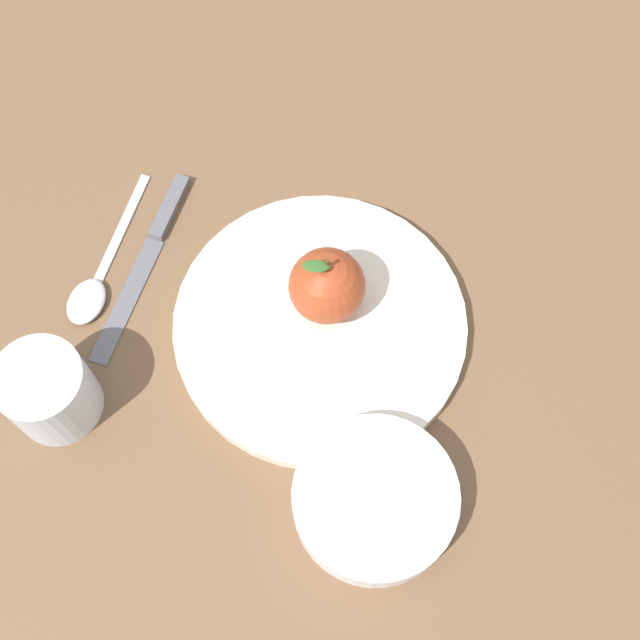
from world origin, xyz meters
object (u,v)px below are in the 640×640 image
object	(u,v)px
side_bowl	(379,497)
cup	(47,390)
knife	(150,249)
dinner_plate	(320,324)
apple	(327,286)
spoon	(95,284)

from	to	relation	value
side_bowl	cup	size ratio (longest dim) A/B	1.80
side_bowl	knife	world-z (taller)	side_bowl
dinner_plate	apple	world-z (taller)	apple
apple	spoon	distance (m)	0.22
dinner_plate	spoon	xyz separation A→B (m)	(0.19, -0.11, -0.00)
spoon	side_bowl	bearing A→B (deg)	123.10
apple	side_bowl	distance (m)	0.19
cup	knife	size ratio (longest dim) A/B	0.44
dinner_plate	cup	bearing A→B (deg)	-1.15
side_bowl	spoon	distance (m)	0.33
dinner_plate	side_bowl	world-z (taller)	side_bowl
dinner_plate	side_bowl	bearing A→B (deg)	88.01
apple	side_bowl	bearing A→B (deg)	84.49
dinner_plate	apple	xyz separation A→B (m)	(-0.01, -0.02, 0.04)
dinner_plate	spoon	world-z (taller)	dinner_plate
dinner_plate	cup	distance (m)	0.24
apple	cup	xyz separation A→B (m)	(0.25, 0.01, -0.01)
dinner_plate	knife	bearing A→B (deg)	-45.68
side_bowl	knife	xyz separation A→B (m)	(0.12, -0.30, -0.02)
cup	side_bowl	bearing A→B (deg)	143.83
apple	spoon	bearing A→B (deg)	-25.30
dinner_plate	cup	size ratio (longest dim) A/B	3.51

